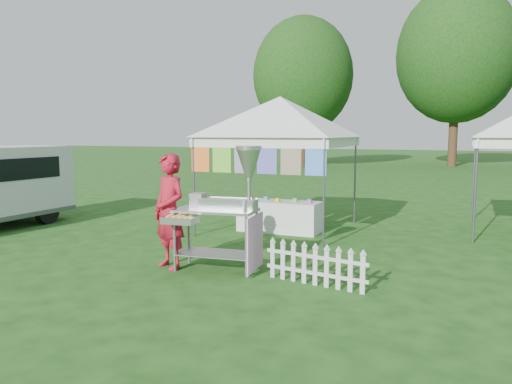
% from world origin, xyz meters
% --- Properties ---
extents(ground, '(120.00, 120.00, 0.00)m').
position_xyz_m(ground, '(0.00, 0.00, 0.00)').
color(ground, '#1B4112').
rests_on(ground, ground).
extents(canopy_main, '(4.24, 4.24, 3.45)m').
position_xyz_m(canopy_main, '(0.00, 3.49, 2.99)').
color(canopy_main, '#59595E').
rests_on(canopy_main, ground).
extents(tree_left, '(6.40, 6.40, 9.53)m').
position_xyz_m(tree_left, '(-6.00, 24.00, 5.83)').
color(tree_left, '#3A2A15').
rests_on(tree_left, ground).
extents(tree_mid, '(7.60, 7.60, 11.52)m').
position_xyz_m(tree_mid, '(3.00, 28.00, 7.14)').
color(tree_mid, '#3A2A15').
rests_on(tree_mid, ground).
extents(donut_cart, '(1.43, 1.12, 1.99)m').
position_xyz_m(donut_cart, '(0.46, -0.11, 1.17)').
color(donut_cart, gray).
rests_on(donut_cart, ground).
extents(vendor, '(0.80, 0.69, 1.87)m').
position_xyz_m(vendor, '(-0.50, -0.31, 0.93)').
color(vendor, '#AD1528').
rests_on(vendor, ground).
extents(picket_fence, '(1.60, 0.32, 0.56)m').
position_xyz_m(picket_fence, '(1.96, -0.31, 0.29)').
color(picket_fence, silver).
rests_on(picket_fence, ground).
extents(display_table, '(1.80, 0.70, 0.68)m').
position_xyz_m(display_table, '(0.10, 3.22, 0.34)').
color(display_table, white).
rests_on(display_table, ground).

